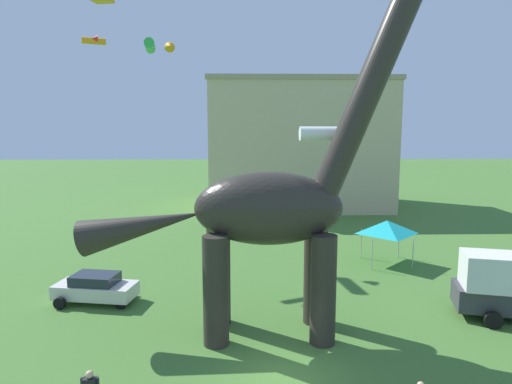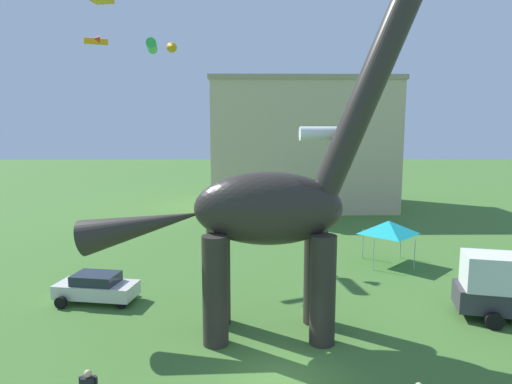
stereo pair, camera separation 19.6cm
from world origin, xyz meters
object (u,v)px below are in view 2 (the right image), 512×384
(festival_canopy_tent, at_px, (389,227))
(dinosaur_sculpture, at_px, (267,208))
(kite_far_left, at_px, (156,46))
(kite_trailing, at_px, (96,41))
(kite_apex, at_px, (324,134))
(parked_sedan_left, at_px, (97,287))
(person_vendor_side, at_px, (323,265))

(festival_canopy_tent, bearing_deg, dinosaur_sculpture, -130.22)
(kite_far_left, xyz_separation_m, kite_trailing, (-3.57, -2.47, -0.10))
(dinosaur_sculpture, height_order, kite_trailing, dinosaur_sculpture)
(kite_trailing, bearing_deg, kite_apex, -38.99)
(dinosaur_sculpture, xyz_separation_m, kite_far_left, (-7.58, 14.96, 9.47))
(parked_sedan_left, distance_m, kite_apex, 14.33)
(kite_far_left, bearing_deg, parked_sedan_left, -96.64)
(person_vendor_side, xyz_separation_m, kite_trailing, (-15.07, 4.35, 14.48))
(person_vendor_side, xyz_separation_m, kite_far_left, (-11.50, 6.83, 14.58))
(person_vendor_side, distance_m, festival_canopy_tent, 5.55)
(parked_sedan_left, xyz_separation_m, kite_trailing, (-2.27, 8.72, 14.27))
(parked_sedan_left, bearing_deg, person_vendor_side, 28.48)
(dinosaur_sculpture, relative_size, parked_sedan_left, 3.56)
(person_vendor_side, relative_size, festival_canopy_tent, 0.31)
(festival_canopy_tent, relative_size, kite_trailing, 1.96)
(parked_sedan_left, distance_m, festival_canopy_tent, 18.79)
(kite_apex, bearing_deg, person_vendor_side, 79.65)
(festival_canopy_tent, distance_m, kite_apex, 12.52)
(parked_sedan_left, xyz_separation_m, kite_apex, (11.55, -2.47, 8.12))
(person_vendor_side, distance_m, kite_trailing, 21.35)
(kite_far_left, bearing_deg, dinosaur_sculpture, -63.12)
(parked_sedan_left, relative_size, kite_trailing, 2.76)
(person_vendor_side, xyz_separation_m, kite_apex, (-1.25, -6.84, 8.32))
(dinosaur_sculpture, xyz_separation_m, kite_trailing, (-11.16, 12.49, 9.37))
(dinosaur_sculpture, xyz_separation_m, person_vendor_side, (3.91, 8.13, -5.11))
(parked_sedan_left, xyz_separation_m, person_vendor_side, (12.80, 4.37, -0.21))
(person_vendor_side, bearing_deg, dinosaur_sculpture, -66.75)
(parked_sedan_left, height_order, kite_trailing, kite_trailing)
(person_vendor_side, xyz_separation_m, festival_canopy_tent, (4.75, 2.11, 1.95))
(kite_apex, bearing_deg, kite_trailing, 141.01)
(dinosaur_sculpture, distance_m, person_vendor_side, 10.37)
(person_vendor_side, relative_size, kite_far_left, 0.37)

